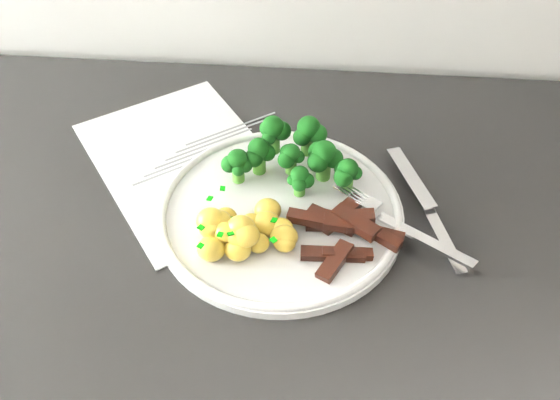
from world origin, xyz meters
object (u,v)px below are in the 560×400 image
at_px(recipe_paper, 185,162).
at_px(counter, 257,393).
at_px(knife, 434,222).
at_px(plate, 280,212).
at_px(broccoli, 294,153).
at_px(beef_strips, 343,228).
at_px(fork, 405,227).
at_px(potatoes, 243,232).

bearing_deg(recipe_paper, counter, -41.31).
bearing_deg(knife, recipe_paper, 164.43).
xyz_separation_m(plate, broccoli, (0.01, 0.07, 0.04)).
xyz_separation_m(broccoli, beef_strips, (0.06, -0.10, -0.02)).
xyz_separation_m(beef_strips, fork, (0.07, 0.01, -0.00)).
relative_size(broccoli, beef_strips, 1.27).
bearing_deg(beef_strips, counter, 162.09).
bearing_deg(recipe_paper, broccoli, -8.02).
xyz_separation_m(plate, potatoes, (-0.04, -0.05, 0.02)).
relative_size(recipe_paper, plate, 1.22).
bearing_deg(fork, knife, 29.42).
bearing_deg(counter, plate, -8.16).
bearing_deg(fork, potatoes, -170.43).
distance_m(plate, fork, 0.15).
height_order(plate, knife, knife).
bearing_deg(beef_strips, knife, 15.70).
height_order(counter, recipe_paper, recipe_paper).
bearing_deg(recipe_paper, plate, -33.34).
bearing_deg(plate, broccoli, 79.67).
distance_m(counter, plate, 0.47).
bearing_deg(counter, recipe_paper, 138.69).
bearing_deg(knife, broccoli, 158.46).
height_order(recipe_paper, beef_strips, beef_strips).
distance_m(plate, potatoes, 0.07).
bearing_deg(beef_strips, broccoli, 122.75).
bearing_deg(counter, knife, -1.73).
height_order(plate, fork, fork).
bearing_deg(counter, potatoes, -87.94).
height_order(counter, potatoes, potatoes).
bearing_deg(broccoli, recipe_paper, 171.98).
distance_m(recipe_paper, potatoes, 0.17).
relative_size(recipe_paper, broccoli, 2.09).
bearing_deg(fork, plate, 171.80).
relative_size(plate, potatoes, 2.58).
relative_size(counter, recipe_paper, 6.64).
distance_m(broccoli, fork, 0.16).
bearing_deg(knife, potatoes, -166.90).
relative_size(counter, potatoes, 20.86).
distance_m(recipe_paper, fork, 0.30).
height_order(potatoes, knife, potatoes).
xyz_separation_m(potatoes, fork, (0.19, 0.03, -0.01)).
height_order(broccoli, beef_strips, broccoli).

